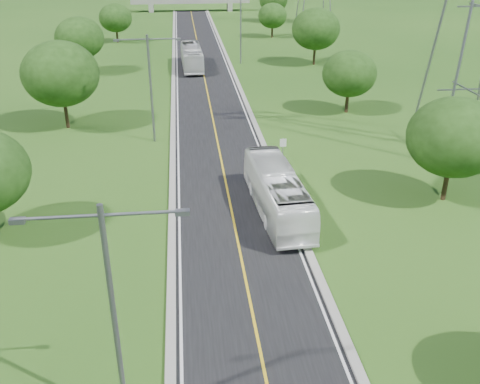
{
  "coord_description": "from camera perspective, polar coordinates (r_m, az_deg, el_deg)",
  "views": [
    {
      "loc": [
        -3.1,
        -4.05,
        18.05
      ],
      "look_at": [
        0.28,
        26.78,
        3.0
      ],
      "focal_mm": 40.0,
      "sensor_mm": 36.0,
      "label": 1
    }
  ],
  "objects": [
    {
      "name": "curb_right",
      "position": [
        72.68,
        -0.27,
        11.59
      ],
      "size": [
        0.5,
        150.0,
        0.22
      ],
      "primitive_type": "cube",
      "color": "gray",
      "rests_on": "ground"
    },
    {
      "name": "tree_rb",
      "position": [
        41.18,
        21.88,
        5.44
      ],
      "size": [
        6.72,
        6.72,
        7.82
      ],
      "color": "black",
      "rests_on": "ground"
    },
    {
      "name": "tree_rc",
      "position": [
        60.47,
        11.6,
        12.26
      ],
      "size": [
        5.88,
        5.88,
        6.84
      ],
      "color": "black",
      "rests_on": "ground"
    },
    {
      "name": "tree_le",
      "position": [
        103.59,
        -13.15,
        17.64
      ],
      "size": [
        5.88,
        5.88,
        6.84
      ],
      "color": "black",
      "rests_on": "ground"
    },
    {
      "name": "streetlight_near_left",
      "position": [
        20.31,
        -13.46,
        -11.54
      ],
      "size": [
        5.9,
        0.25,
        10.0
      ],
      "color": "slate",
      "rests_on": "ground"
    },
    {
      "name": "overpass",
      "position": [
        144.93,
        -5.3,
        19.59
      ],
      "size": [
        30.0,
        3.0,
        3.2
      ],
      "color": "gray",
      "rests_on": "ground"
    },
    {
      "name": "streetlight_far_right",
      "position": [
        83.43,
        0.07,
        17.54
      ],
      "size": [
        5.9,
        0.25,
        10.0
      ],
      "color": "slate",
      "rests_on": "ground"
    },
    {
      "name": "streetlight_mid_left",
      "position": [
        50.6,
        -9.56,
        11.69
      ],
      "size": [
        5.9,
        0.25,
        10.0
      ],
      "color": "slate",
      "rests_on": "ground"
    },
    {
      "name": "road",
      "position": [
        72.39,
        -3.68,
        11.42
      ],
      "size": [
        8.0,
        150.0,
        0.06
      ],
      "primitive_type": "cube",
      "color": "black",
      "rests_on": "ground"
    },
    {
      "name": "tree_lc",
      "position": [
        56.73,
        -18.61,
        11.87
      ],
      "size": [
        7.56,
        7.56,
        8.79
      ],
      "color": "black",
      "rests_on": "ground"
    },
    {
      "name": "bus_outbound",
      "position": [
        37.61,
        4.0,
        -0.0
      ],
      "size": [
        3.39,
        11.7,
        3.22
      ],
      "primitive_type": "imported",
      "rotation": [
        0.0,
        0.0,
        3.2
      ],
      "color": "white",
      "rests_on": "road"
    },
    {
      "name": "ground",
      "position": [
        66.61,
        -3.41,
        10.12
      ],
      "size": [
        260.0,
        260.0,
        0.0
      ],
      "primitive_type": "plane",
      "color": "#224914",
      "rests_on": "ground"
    },
    {
      "name": "tree_rd",
      "position": [
        83.52,
        8.09,
        16.84
      ],
      "size": [
        7.14,
        7.14,
        8.3
      ],
      "color": "black",
      "rests_on": "ground"
    },
    {
      "name": "tree_ld",
      "position": [
        80.35,
        -16.76,
        15.46
      ],
      "size": [
        6.72,
        6.72,
        7.82
      ],
      "color": "black",
      "rests_on": "ground"
    },
    {
      "name": "bus_inbound",
      "position": [
        81.1,
        -5.16,
        14.16
      ],
      "size": [
        3.08,
        11.9,
        3.29
      ],
      "primitive_type": "imported",
      "rotation": [
        0.0,
        0.0,
        0.03
      ],
      "color": "silver",
      "rests_on": "road"
    },
    {
      "name": "tree_rf",
      "position": [
        126.54,
        3.59,
        19.75
      ],
      "size": [
        6.3,
        6.3,
        7.33
      ],
      "color": "black",
      "rests_on": "ground"
    },
    {
      "name": "curb_left",
      "position": [
        72.32,
        -7.11,
        11.32
      ],
      "size": [
        0.5,
        150.0,
        0.22
      ],
      "primitive_type": "cube",
      "color": "gray",
      "rests_on": "ground"
    },
    {
      "name": "tree_re",
      "position": [
        106.45,
        3.49,
        18.27
      ],
      "size": [
        5.46,
        5.46,
        6.35
      ],
      "color": "black",
      "rests_on": "ground"
    },
    {
      "name": "speed_limit_sign",
      "position": [
        45.89,
        4.6,
        4.8
      ],
      "size": [
        0.55,
        0.09,
        2.4
      ],
      "color": "slate",
      "rests_on": "ground"
    }
  ]
}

